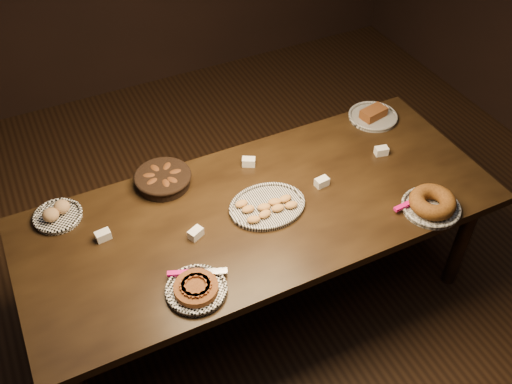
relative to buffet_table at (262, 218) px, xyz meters
name	(u,v)px	position (x,y,z in m)	size (l,w,h in m)	color
ground	(261,297)	(0.00, 0.00, -0.68)	(5.00, 5.00, 0.00)	black
buffet_table	(262,218)	(0.00, 0.00, 0.00)	(2.40, 1.00, 0.75)	black
apple_tart_plate	(196,289)	(-0.48, -0.33, 0.09)	(0.30, 0.27, 0.05)	white
madeleine_platter	(267,206)	(0.02, -0.02, 0.09)	(0.39, 0.32, 0.04)	black
bundt_cake_plate	(432,204)	(0.75, -0.38, 0.11)	(0.33, 0.29, 0.09)	black
croissant_basket	(163,178)	(-0.38, 0.38, 0.12)	(0.33, 0.33, 0.07)	black
bread_roll_plate	(57,214)	(-0.93, 0.38, 0.10)	(0.24, 0.24, 0.08)	white
loaf_plate	(373,116)	(0.93, 0.38, 0.09)	(0.29, 0.29, 0.07)	black
tent_cards	(255,190)	(0.02, 0.11, 0.10)	(1.62, 0.43, 0.04)	white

